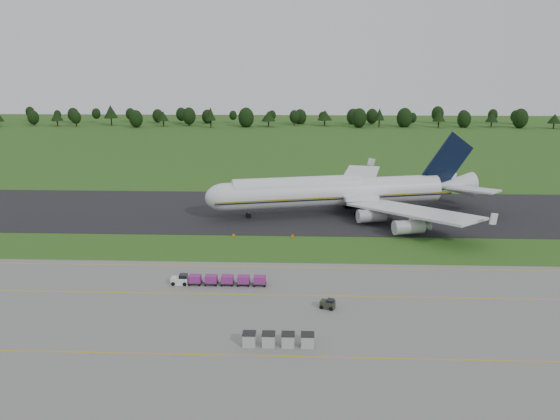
{
  "coord_description": "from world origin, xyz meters",
  "views": [
    {
      "loc": [
        9.86,
        -98.32,
        33.4
      ],
      "look_at": [
        5.85,
        2.0,
        7.08
      ],
      "focal_mm": 35.0,
      "sensor_mm": 36.0,
      "label": 1
    }
  ],
  "objects_px": {
    "aircraft": "(339,191)",
    "utility_cart": "(328,305)",
    "edge_markers": "(263,236)",
    "uld_row": "(278,340)",
    "baggage_train": "(217,280)"
  },
  "relations": [
    {
      "from": "utility_cart",
      "to": "uld_row",
      "type": "bearing_deg",
      "value": -120.59
    },
    {
      "from": "utility_cart",
      "to": "edge_markers",
      "type": "distance_m",
      "value": 35.2
    },
    {
      "from": "baggage_train",
      "to": "uld_row",
      "type": "height_order",
      "value": "uld_row"
    },
    {
      "from": "aircraft",
      "to": "baggage_train",
      "type": "bearing_deg",
      "value": -116.05
    },
    {
      "from": "baggage_train",
      "to": "uld_row",
      "type": "bearing_deg",
      "value": -61.25
    },
    {
      "from": "aircraft",
      "to": "utility_cart",
      "type": "relative_size",
      "value": 28.62
    },
    {
      "from": "edge_markers",
      "to": "baggage_train",
      "type": "bearing_deg",
      "value": -102.22
    },
    {
      "from": "aircraft",
      "to": "edge_markers",
      "type": "relative_size",
      "value": 5.31
    },
    {
      "from": "aircraft",
      "to": "uld_row",
      "type": "distance_m",
      "value": 65.24
    },
    {
      "from": "utility_cart",
      "to": "edge_markers",
      "type": "xyz_separation_m",
      "value": [
        -11.58,
        33.24,
        -0.33
      ]
    },
    {
      "from": "baggage_train",
      "to": "utility_cart",
      "type": "xyz_separation_m",
      "value": [
        17.04,
        -8.02,
        -0.29
      ]
    },
    {
      "from": "utility_cart",
      "to": "edge_markers",
      "type": "height_order",
      "value": "utility_cart"
    },
    {
      "from": "aircraft",
      "to": "edge_markers",
      "type": "distance_m",
      "value": 26.22
    },
    {
      "from": "aircraft",
      "to": "utility_cart",
      "type": "distance_m",
      "value": 53.42
    },
    {
      "from": "utility_cart",
      "to": "uld_row",
      "type": "distance_m",
      "value": 12.89
    }
  ]
}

